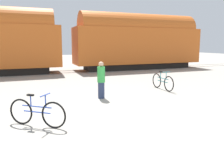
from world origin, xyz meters
name	(u,v)px	position (x,y,z in m)	size (l,w,h in m)	color
ground_plane	(126,113)	(0.00, 0.00, 0.00)	(80.00, 80.00, 0.00)	gray
freight_train	(67,40)	(0.00, 11.85, 2.66)	(25.06, 2.82, 5.07)	black
rail_near	(69,73)	(0.00, 11.13, 0.01)	(37.06, 0.07, 0.01)	#4C4238
rail_far	(67,71)	(0.00, 12.57, 0.01)	(37.06, 0.07, 0.01)	#4C4238
bicycle_teal	(163,82)	(3.34, 2.90, 0.40)	(0.46, 1.82, 0.96)	black
bicycle_blue	(37,113)	(-2.85, -0.15, 0.40)	(1.49, 1.16, 0.95)	black
person_in_green	(101,80)	(-0.15, 2.30, 0.79)	(0.33, 0.33, 1.58)	#283351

